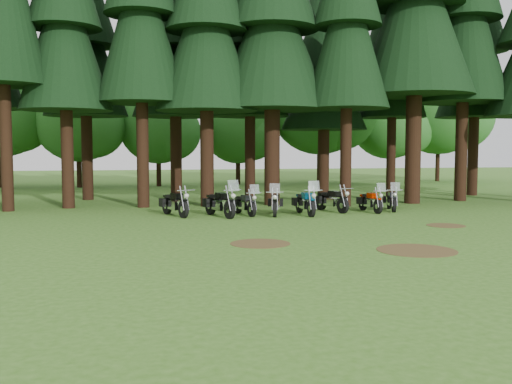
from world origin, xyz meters
The scene contains 27 objects.
ground centered at (0.00, 0.00, 0.00)m, with size 120.00×120.00×0.00m, color #336719.
pine_front_4 centered at (-3.21, 9.40, 9.78)m, with size 4.95×4.95×16.33m.
pine_front_5 centered at (0.07, 9.44, 10.01)m, with size 5.81×5.81×16.72m.
pine_back_1 centered at (-9.26, 14.35, 9.71)m, with size 4.52×4.52×16.22m.
pine_back_2 centered at (-4.38, 14.40, 9.76)m, with size 4.85×4.85×16.30m.
pine_back_3 centered at (-0.37, 12.94, 9.70)m, with size 4.35×4.35×16.20m.
pine_back_4 centered at (4.04, 13.25, 8.25)m, with size 4.94×4.94×13.78m.
pine_back_5 centered at (8.07, 12.86, 9.78)m, with size 3.94×3.94×16.33m.
pine_back_6 centered at (13.36, 12.79, 9.93)m, with size 4.59×4.59×16.58m.
decid_1 centered at (-15.99, 25.76, 5.83)m, with size 7.91×7.69×9.88m.
decid_2 centered at (-10.43, 24.78, 4.95)m, with size 6.72×6.53×8.40m.
decid_3 centered at (-4.71, 25.13, 4.51)m, with size 6.12×5.95×7.65m.
decid_4 centered at (1.58, 26.32, 4.37)m, with size 5.93×5.76×7.41m.
decid_5 centered at (8.29, 25.71, 6.23)m, with size 8.45×8.21×10.56m.
decid_6 centered at (14.85, 27.01, 5.20)m, with size 7.06×6.86×8.82m.
decid_7 centered at (19.46, 26.83, 6.22)m, with size 8.44×8.20×10.55m.
dirt_patch_0 centered at (-3.00, -2.00, 0.01)m, with size 1.80×1.80×0.01m, color #4C3D1E.
dirt_patch_1 centered at (4.50, 0.50, 0.01)m, with size 1.40×1.40×0.01m, color #4C3D1E.
dirt_patch_2 centered at (1.00, -4.00, 0.01)m, with size 2.20×2.20×0.01m, color #4C3D1E.
motorcycle_0 centered at (-5.03, 5.56, 0.50)m, with size 0.98×2.32×0.98m.
motorcycle_1 centered at (-3.22, 4.93, 0.53)m, with size 1.11×2.47×1.58m.
motorcycle_2 centered at (-2.10, 5.30, 0.46)m, with size 0.73×2.16×1.36m.
motorcycle_3 centered at (-0.83, 5.04, 0.47)m, with size 0.84×2.23×1.41m.
motorcycle_4 centered at (0.44, 4.86, 0.51)m, with size 0.45×2.41×1.52m.
motorcycle_5 centered at (1.94, 5.79, 0.48)m, with size 0.82×2.25×0.94m.
motorcycle_6 centered at (3.60, 5.32, 0.46)m, with size 0.43×2.17×1.36m.
motorcycle_7 centered at (4.79, 5.71, 0.45)m, with size 0.87×2.12×1.35m.
Camera 1 is at (-6.52, -18.36, 2.80)m, focal length 40.00 mm.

